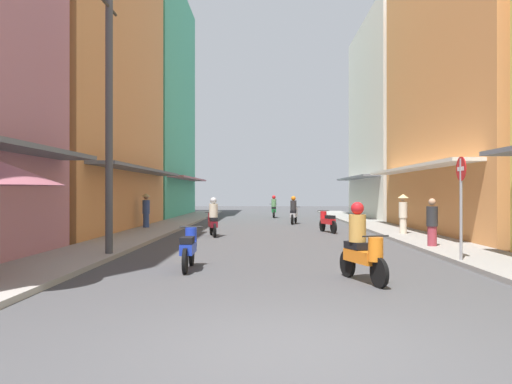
% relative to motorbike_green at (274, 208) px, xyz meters
% --- Properties ---
extents(ground_plane, '(87.25, 87.25, 0.00)m').
position_rel_motorbike_green_xyz_m(ground_plane, '(-0.24, -13.65, -0.70)').
color(ground_plane, '#424244').
extents(sidewalk_left, '(2.14, 47.66, 0.12)m').
position_rel_motorbike_green_xyz_m(sidewalk_left, '(-5.63, -13.65, -0.64)').
color(sidewalk_left, '#9E9991').
rests_on(sidewalk_left, ground).
extents(sidewalk_right, '(2.14, 47.66, 0.12)m').
position_rel_motorbike_green_xyz_m(sidewalk_right, '(5.14, -13.65, -0.64)').
color(sidewalk_right, gray).
rests_on(sidewalk_right, ground).
extents(building_left_mid, '(7.05, 13.65, 14.55)m').
position_rel_motorbike_green_xyz_m(building_left_mid, '(-9.70, -12.29, 6.57)').
color(building_left_mid, '#D88C4C').
rests_on(building_left_mid, ground).
extents(building_left_far, '(7.05, 12.91, 16.82)m').
position_rel_motorbike_green_xyz_m(building_left_far, '(-9.70, 1.46, 7.70)').
color(building_left_far, '#4CB28C').
rests_on(building_left_far, ground).
extents(building_right_mid, '(7.05, 13.32, 12.68)m').
position_rel_motorbike_green_xyz_m(building_right_mid, '(9.21, -13.76, 5.63)').
color(building_right_mid, '#D88C4C').
rests_on(building_right_mid, ground).
extents(building_right_far, '(7.05, 12.01, 13.68)m').
position_rel_motorbike_green_xyz_m(building_right_far, '(9.21, -0.34, 6.13)').
color(building_right_far, silver).
rests_on(building_right_far, ground).
extents(motorbike_green, '(0.55, 1.81, 1.58)m').
position_rel_motorbike_green_xyz_m(motorbike_green, '(0.00, 0.00, 0.00)').
color(motorbike_green, black).
rests_on(motorbike_green, ground).
extents(motorbike_silver, '(0.63, 1.79, 1.58)m').
position_rel_motorbike_green_xyz_m(motorbike_silver, '(1.03, -7.02, 0.00)').
color(motorbike_silver, black).
rests_on(motorbike_silver, ground).
extents(motorbike_red, '(0.69, 1.76, 0.96)m').
position_rel_motorbike_green_xyz_m(motorbike_red, '(2.17, -13.01, -0.20)').
color(motorbike_red, black).
rests_on(motorbike_red, ground).
extents(motorbike_blue, '(0.55, 1.81, 0.96)m').
position_rel_motorbike_green_xyz_m(motorbike_blue, '(-2.33, -23.70, -0.20)').
color(motorbike_blue, black).
rests_on(motorbike_blue, ground).
extents(motorbike_orange, '(0.74, 1.74, 1.58)m').
position_rel_motorbike_green_xyz_m(motorbike_orange, '(1.34, -25.26, 0.00)').
color(motorbike_orange, black).
rests_on(motorbike_orange, ground).
extents(motorbike_maroon, '(0.64, 1.78, 1.58)m').
position_rel_motorbike_green_xyz_m(motorbike_maroon, '(-2.70, -15.06, 0.00)').
color(motorbike_maroon, black).
rests_on(motorbike_maroon, ground).
extents(pedestrian_midway, '(0.44, 0.44, 1.71)m').
position_rel_motorbike_green_xyz_m(pedestrian_midway, '(4.97, -15.00, 0.26)').
color(pedestrian_midway, beige).
rests_on(pedestrian_midway, ground).
extents(pedestrian_far, '(0.34, 0.34, 1.59)m').
position_rel_motorbike_green_xyz_m(pedestrian_far, '(4.58, -19.66, 0.09)').
color(pedestrian_far, '#99333F').
rests_on(pedestrian_far, ground).
extents(pedestrian_foreground, '(0.44, 0.44, 1.74)m').
position_rel_motorbike_green_xyz_m(pedestrian_foreground, '(-6.23, -11.68, 0.27)').
color(pedestrian_foreground, '#334C8C').
rests_on(pedestrian_foreground, ground).
extents(utility_pole, '(0.20, 1.20, 7.40)m').
position_rel_motorbike_green_xyz_m(utility_pole, '(-4.81, -21.72, 3.07)').
color(utility_pole, '#4C4C4F').
rests_on(utility_pole, ground).
extents(street_sign_no_entry, '(0.07, 0.60, 2.65)m').
position_rel_motorbike_green_xyz_m(street_sign_no_entry, '(4.22, -22.85, 1.01)').
color(street_sign_no_entry, gray).
rests_on(street_sign_no_entry, ground).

